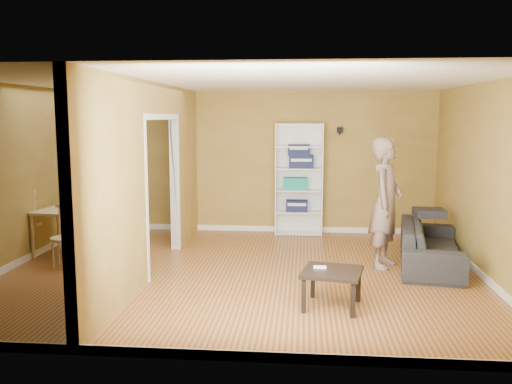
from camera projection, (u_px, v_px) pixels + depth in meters
The scene contains 16 objects.
room_shell at pixel (240, 179), 7.33m from camera, with size 6.50×6.50×6.50m.
partition at pixel (153, 178), 7.43m from camera, with size 0.22×5.50×2.60m, color #A38842, non-canonical shape.
wall_speaker at pixel (340, 130), 9.77m from camera, with size 0.10×0.10×0.10m, color black.
sofa at pixel (431, 238), 7.80m from camera, with size 0.90×2.10×0.80m, color black.
person at pixel (386, 192), 7.65m from camera, with size 0.62×0.79×2.18m, color slate.
bookshelf at pixel (299, 179), 9.87m from camera, with size 0.85×0.37×2.02m.
paper_box_navy_a at pixel (297, 206), 9.89m from camera, with size 0.39×0.25×0.20m, color navy.
paper_box_teal at pixel (295, 184), 9.84m from camera, with size 0.43×0.28×0.22m, color #279176.
paper_box_navy_b at pixel (301, 162), 9.77m from camera, with size 0.43×0.28×0.22m, color navy.
paper_box_navy_c at pixel (299, 151), 9.75m from camera, with size 0.39×0.25×0.20m, color navy.
coffee_table at pixel (332, 276), 6.09m from camera, with size 0.64×0.64×0.43m.
game_controller at pixel (320, 267), 6.16m from camera, with size 0.15×0.04×0.03m, color white.
dining_table at pixel (75, 215), 8.32m from camera, with size 1.15×0.76×0.72m.
chair_left at pixel (26, 222), 8.46m from camera, with size 0.47×0.47×1.03m, color tan, non-canonical shape.
chair_near at pixel (65, 236), 7.71m from camera, with size 0.41×0.41×0.89m, color #D5AE7F, non-canonical shape.
chair_far at pixel (97, 215), 8.98m from camera, with size 0.47×0.47×1.03m, color tan, non-canonical shape.
Camera 1 is at (0.86, -7.23, 2.14)m, focal length 38.00 mm.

